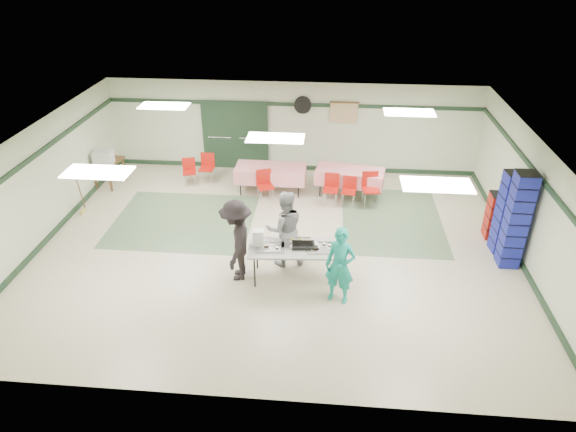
# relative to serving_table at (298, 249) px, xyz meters

# --- Properties ---
(floor) EXTENTS (11.00, 11.00, 0.00)m
(floor) POSITION_rel_serving_table_xyz_m (-0.58, 1.21, -0.72)
(floor) COLOR beige
(floor) RESTS_ON ground
(ceiling) EXTENTS (11.00, 11.00, 0.00)m
(ceiling) POSITION_rel_serving_table_xyz_m (-0.58, 1.21, 1.98)
(ceiling) COLOR silver
(ceiling) RESTS_ON wall_back
(wall_back) EXTENTS (11.00, 0.00, 11.00)m
(wall_back) POSITION_rel_serving_table_xyz_m (-0.58, 5.71, 0.63)
(wall_back) COLOR #B6C3A7
(wall_back) RESTS_ON floor
(wall_front) EXTENTS (11.00, 0.00, 11.00)m
(wall_front) POSITION_rel_serving_table_xyz_m (-0.58, -3.29, 0.63)
(wall_front) COLOR #B6C3A7
(wall_front) RESTS_ON floor
(wall_left) EXTENTS (0.00, 9.00, 9.00)m
(wall_left) POSITION_rel_serving_table_xyz_m (-6.08, 1.21, 0.63)
(wall_left) COLOR #B6C3A7
(wall_left) RESTS_ON floor
(wall_right) EXTENTS (0.00, 9.00, 9.00)m
(wall_right) POSITION_rel_serving_table_xyz_m (4.92, 1.21, 0.63)
(wall_right) COLOR #B6C3A7
(wall_right) RESTS_ON floor
(trim_back) EXTENTS (11.00, 0.06, 0.10)m
(trim_back) POSITION_rel_serving_table_xyz_m (-0.58, 5.68, 1.33)
(trim_back) COLOR #1B3220
(trim_back) RESTS_ON wall_back
(baseboard_back) EXTENTS (11.00, 0.06, 0.12)m
(baseboard_back) POSITION_rel_serving_table_xyz_m (-0.58, 5.68, -0.66)
(baseboard_back) COLOR #1B3220
(baseboard_back) RESTS_ON floor
(trim_left) EXTENTS (0.06, 9.00, 0.10)m
(trim_left) POSITION_rel_serving_table_xyz_m (-6.05, 1.21, 1.33)
(trim_left) COLOR #1B3220
(trim_left) RESTS_ON wall_back
(baseboard_left) EXTENTS (0.06, 9.00, 0.12)m
(baseboard_left) POSITION_rel_serving_table_xyz_m (-6.05, 1.21, -0.66)
(baseboard_left) COLOR #1B3220
(baseboard_left) RESTS_ON floor
(trim_right) EXTENTS (0.06, 9.00, 0.10)m
(trim_right) POSITION_rel_serving_table_xyz_m (4.89, 1.21, 1.33)
(trim_right) COLOR #1B3220
(trim_right) RESTS_ON wall_back
(baseboard_right) EXTENTS (0.06, 9.00, 0.12)m
(baseboard_right) POSITION_rel_serving_table_xyz_m (4.89, 1.21, -0.66)
(baseboard_right) COLOR #1B3220
(baseboard_right) RESTS_ON floor
(green_patch_a) EXTENTS (3.50, 3.00, 0.01)m
(green_patch_a) POSITION_rel_serving_table_xyz_m (-3.08, 2.21, -0.72)
(green_patch_a) COLOR #607858
(green_patch_a) RESTS_ON floor
(green_patch_b) EXTENTS (2.50, 3.50, 0.01)m
(green_patch_b) POSITION_rel_serving_table_xyz_m (2.22, 2.71, -0.72)
(green_patch_b) COLOR #607858
(green_patch_b) RESTS_ON floor
(double_door_left) EXTENTS (0.90, 0.06, 2.10)m
(double_door_left) POSITION_rel_serving_table_xyz_m (-2.78, 5.65, 0.33)
(double_door_left) COLOR gray
(double_door_left) RESTS_ON floor
(double_door_right) EXTENTS (0.90, 0.06, 2.10)m
(double_door_right) POSITION_rel_serving_table_xyz_m (-1.83, 5.65, 0.33)
(double_door_right) COLOR gray
(double_door_right) RESTS_ON floor
(door_frame) EXTENTS (2.00, 0.03, 2.15)m
(door_frame) POSITION_rel_serving_table_xyz_m (-2.31, 5.63, 0.33)
(door_frame) COLOR #1B3220
(door_frame) RESTS_ON floor
(wall_fan) EXTENTS (0.50, 0.10, 0.50)m
(wall_fan) POSITION_rel_serving_table_xyz_m (-0.28, 5.65, 1.33)
(wall_fan) COLOR black
(wall_fan) RESTS_ON wall_back
(scroll_banner) EXTENTS (0.80, 0.02, 0.60)m
(scroll_banner) POSITION_rel_serving_table_xyz_m (0.92, 5.65, 1.13)
(scroll_banner) COLOR tan
(scroll_banner) RESTS_ON wall_back
(serving_table) EXTENTS (2.10, 0.96, 0.76)m
(serving_table) POSITION_rel_serving_table_xyz_m (0.00, 0.00, 0.00)
(serving_table) COLOR #A2A29D
(serving_table) RESTS_ON floor
(sheet_tray_right) EXTENTS (0.64, 0.50, 0.02)m
(sheet_tray_right) POSITION_rel_serving_table_xyz_m (0.50, -0.00, 0.05)
(sheet_tray_right) COLOR silver
(sheet_tray_right) RESTS_ON serving_table
(sheet_tray_mid) EXTENTS (0.64, 0.50, 0.02)m
(sheet_tray_mid) POSITION_rel_serving_table_xyz_m (-0.05, 0.14, 0.05)
(sheet_tray_mid) COLOR silver
(sheet_tray_mid) RESTS_ON serving_table
(sheet_tray_left) EXTENTS (0.55, 0.43, 0.02)m
(sheet_tray_left) POSITION_rel_serving_table_xyz_m (-0.55, -0.07, 0.05)
(sheet_tray_left) COLOR silver
(sheet_tray_left) RESTS_ON serving_table
(baking_pan) EXTENTS (0.48, 0.32, 0.08)m
(baking_pan) POSITION_rel_serving_table_xyz_m (0.10, 0.03, 0.08)
(baking_pan) COLOR black
(baking_pan) RESTS_ON serving_table
(foam_box_stack) EXTENTS (0.24, 0.22, 0.36)m
(foam_box_stack) POSITION_rel_serving_table_xyz_m (-0.82, 0.02, 0.22)
(foam_box_stack) COLOR white
(foam_box_stack) RESTS_ON serving_table
(volunteer_teal) EXTENTS (0.68, 0.54, 1.62)m
(volunteer_teal) POSITION_rel_serving_table_xyz_m (0.86, -0.66, 0.09)
(volunteer_teal) COLOR teal
(volunteer_teal) RESTS_ON floor
(volunteer_grey) EXTENTS (1.00, 0.87, 1.75)m
(volunteer_grey) POSITION_rel_serving_table_xyz_m (-0.33, 0.55, 0.16)
(volunteer_grey) COLOR gray
(volunteer_grey) RESTS_ON floor
(volunteer_dark) EXTENTS (0.73, 1.20, 1.80)m
(volunteer_dark) POSITION_rel_serving_table_xyz_m (-1.27, -0.06, 0.18)
(volunteer_dark) COLOR black
(volunteer_dark) RESTS_ON floor
(dining_table_a) EXTENTS (1.95, 1.11, 0.77)m
(dining_table_a) POSITION_rel_serving_table_xyz_m (1.14, 4.07, -0.15)
(dining_table_a) COLOR red
(dining_table_a) RESTS_ON floor
(dining_table_b) EXTENTS (1.95, 0.88, 0.77)m
(dining_table_b) POSITION_rel_serving_table_xyz_m (-1.06, 4.07, -0.15)
(dining_table_b) COLOR red
(dining_table_b) RESTS_ON floor
(chair_a) EXTENTS (0.41, 0.42, 0.78)m
(chair_a) POSITION_rel_serving_table_xyz_m (1.12, 3.50, -0.24)
(chair_a) COLOR #B10E0E
(chair_a) RESTS_ON floor
(chair_b) EXTENTS (0.44, 0.44, 0.85)m
(chair_b) POSITION_rel_serving_table_xyz_m (0.64, 3.50, -0.20)
(chair_b) COLOR #B10E0E
(chair_b) RESTS_ON floor
(chair_c) EXTENTS (0.49, 0.49, 0.93)m
(chair_c) POSITION_rel_serving_table_xyz_m (1.68, 3.51, -0.15)
(chair_c) COLOR #B10E0E
(chair_c) RESTS_ON floor
(chair_d) EXTENTS (0.53, 0.53, 0.89)m
(chair_d) POSITION_rel_serving_table_xyz_m (-1.15, 3.50, -0.18)
(chair_d) COLOR #B10E0E
(chair_d) RESTS_ON floor
(chair_loose_a) EXTENTS (0.43, 0.43, 0.87)m
(chair_loose_a) POSITION_rel_serving_table_xyz_m (-2.97, 4.56, -0.19)
(chair_loose_a) COLOR #B10E0E
(chair_loose_a) RESTS_ON floor
(chair_loose_b) EXTENTS (0.44, 0.45, 0.79)m
(chair_loose_b) POSITION_rel_serving_table_xyz_m (-3.45, 4.34, -0.24)
(chair_loose_b) COLOR #B10E0E
(chair_loose_b) RESTS_ON floor
(crate_stack_blue_a) EXTENTS (0.47, 0.47, 1.97)m
(crate_stack_blue_a) POSITION_rel_serving_table_xyz_m (4.57, 1.48, 0.26)
(crate_stack_blue_a) COLOR navy
(crate_stack_blue_a) RESTS_ON floor
(crate_stack_red) EXTENTS (0.44, 0.44, 1.14)m
(crate_stack_red) POSITION_rel_serving_table_xyz_m (4.57, 2.10, -0.15)
(crate_stack_red) COLOR maroon
(crate_stack_red) RESTS_ON floor
(crate_stack_blue_b) EXTENTS (0.43, 0.43, 2.22)m
(crate_stack_blue_b) POSITION_rel_serving_table_xyz_m (4.57, 0.92, 0.39)
(crate_stack_blue_b) COLOR navy
(crate_stack_blue_b) RESTS_ON floor
(printer_table) EXTENTS (0.74, 1.00, 0.74)m
(printer_table) POSITION_rel_serving_table_xyz_m (-5.73, 4.09, -0.08)
(printer_table) COLOR brown
(printer_table) RESTS_ON floor
(office_printer) EXTENTS (0.54, 0.49, 0.39)m
(office_printer) POSITION_rel_serving_table_xyz_m (-5.73, 3.87, 0.22)
(office_printer) COLOR #BCBBB6
(office_printer) RESTS_ON printer_table
(broom) EXTENTS (0.06, 0.21, 1.30)m
(broom) POSITION_rel_serving_table_xyz_m (-5.81, 2.41, -0.04)
(broom) COLOR brown
(broom) RESTS_ON floor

